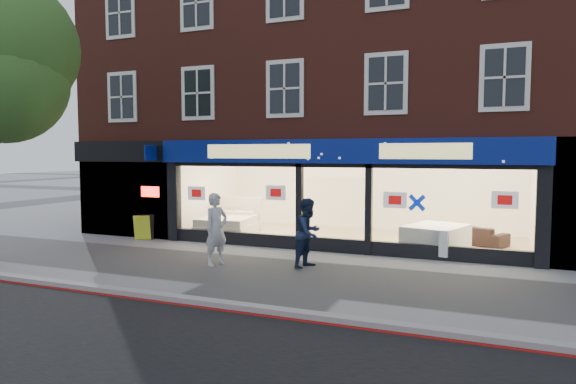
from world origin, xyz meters
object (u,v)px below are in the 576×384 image
Objects in this scene: pedestrian_grey at (216,229)px; pedestrian_blue at (309,233)px; sofa at (473,235)px; a_board at (144,227)px; display_bed at (228,224)px; mattress_stack at (436,238)px.

pedestrian_blue is at bearing -52.75° from pedestrian_grey.
sofa is 1.06× the size of pedestrian_grey.
a_board is at bearing 39.89° from sofa.
display_bed is 4.52m from pedestrian_grey.
pedestrian_grey reaches higher than a_board.
display_bed is 2.82m from a_board.
pedestrian_grey is at bearing 120.38° from pedestrian_blue.
pedestrian_grey is at bearing -73.16° from display_bed.
display_bed is at bearing 12.54° from a_board.
mattress_stack is at bearing -27.19° from pedestrian_blue.
mattress_stack is 1.72m from sofa.
mattress_stack is 1.23× the size of pedestrian_blue.
pedestrian_blue is (6.50, -1.80, 0.46)m from a_board.
display_bed is 7.00m from mattress_stack.
sofa is at bearing -24.82° from pedestrian_blue.
display_bed is 1.19× the size of sofa.
sofa is 10.61m from a_board.
pedestrian_grey is (-5.10, -3.74, 0.48)m from mattress_stack.
a_board reaches higher than mattress_stack.
pedestrian_blue is at bearing -47.35° from display_bed.
display_bed is 8.03m from sofa.
sofa is 7.98m from pedestrian_grey.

